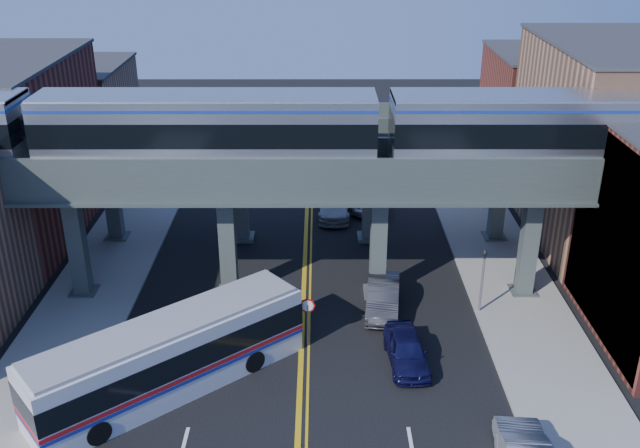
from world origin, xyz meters
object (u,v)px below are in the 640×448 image
Objects in this scene: car_lane_a at (407,350)px; car_lane_d at (334,204)px; transit_bus at (170,357)px; car_lane_c at (369,197)px; car_lane_b at (383,297)px; stop_sign at (307,314)px; traffic_signal at (483,274)px; transit_train at (207,128)px.

car_lane_d is (-3.03, 17.32, 0.02)m from car_lane_a.
transit_bus is at bearing -109.78° from car_lane_d.
transit_bus is 22.89m from car_lane_c.
transit_bus is 2.20× the size of car_lane_d.
transit_bus reaches higher than car_lane_c.
car_lane_b reaches higher than car_lane_d.
stop_sign is 0.64× the size of traffic_signal.
stop_sign is 17.81m from car_lane_c.
transit_train is at bearing 134.88° from stop_sign.
transit_train reaches higher than car_lane_c.
stop_sign reaches higher than car_lane_c.
transit_train is 15.40m from car_lane_d.
car_lane_d is (-7.33, 12.89, -1.55)m from traffic_signal.
traffic_signal is at bearing 41.61° from car_lane_a.
car_lane_a is 17.59m from car_lane_d.
car_lane_a is (4.60, -1.43, -1.03)m from stop_sign.
car_lane_d is (7.48, 19.17, -0.90)m from transit_bus.
transit_train is 19.59× the size of stop_sign.
transit_bus is 11.85m from car_lane_b.
transit_bus is at bearing -157.02° from traffic_signal.
traffic_signal is 14.91m from car_lane_d.
car_lane_c is at bearing 76.90° from stop_sign.
car_lane_b is (-0.71, 4.76, 0.05)m from car_lane_a.
car_lane_a is 0.91× the size of car_lane_b.
stop_sign is 5.21m from car_lane_b.
traffic_signal is at bearing -58.84° from car_lane_d.
car_lane_d reaches higher than car_lane_a.
car_lane_b is at bearing -78.01° from car_lane_d.
traffic_signal is at bearing 18.63° from stop_sign.
traffic_signal is 0.36× the size of transit_bus.
car_lane_c is (9.95, 20.60, -0.92)m from transit_bus.
transit_bus is (-5.91, -3.28, -0.11)m from stop_sign.
car_lane_b is at bearing 176.22° from traffic_signal.
traffic_signal is 15.21m from car_lane_c.
car_lane_c is (-0.57, 18.75, 0.01)m from car_lane_a.
car_lane_a is 0.83× the size of car_lane_d.
transit_train is 4.54× the size of transit_bus.
car_lane_c is at bearing 108.78° from traffic_signal.
transit_train is 12.00× the size of car_lane_a.
car_lane_a is 18.76m from car_lane_c.
car_lane_c is (-4.87, 14.32, -1.56)m from traffic_signal.
transit_bus reaches higher than stop_sign.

